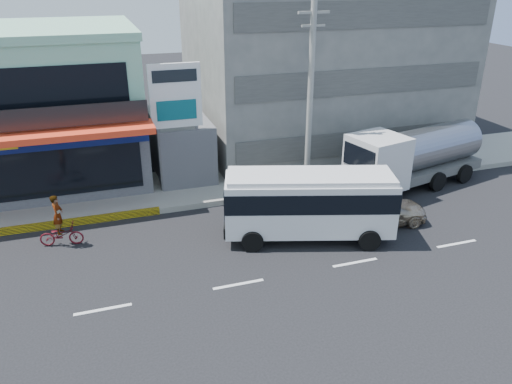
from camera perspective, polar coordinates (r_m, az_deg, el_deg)
ground at (r=19.41m, az=-2.02°, el=-10.50°), size 120.00×120.00×0.00m
sidewalk at (r=28.73m, az=2.25°, el=1.77°), size 70.00×5.00×0.30m
shop_building at (r=30.41m, az=-24.79°, el=8.47°), size 12.40×11.70×8.00m
concrete_building at (r=33.86m, az=7.40°, el=17.00°), size 16.00×12.00×14.00m
gap_structure at (r=29.25m, az=-8.69°, el=5.26°), size 3.00×6.00×3.50m
satellite_dish at (r=27.78m, az=-8.56°, el=8.21°), size 1.50×1.50×0.15m
billboard at (r=25.64m, az=-9.13°, el=9.99°), size 2.60×0.18×6.90m
utility_pole_near at (r=25.72m, az=6.20°, el=10.70°), size 1.60×0.30×10.00m
minibus at (r=21.84m, az=6.12°, el=-0.96°), size 7.70×4.39×3.07m
sedan at (r=24.07m, az=13.90°, el=-1.95°), size 4.59×2.25×1.51m
tanker_truck at (r=28.42m, az=17.38°, el=3.94°), size 8.77×4.32×3.32m
motorcycle_rider at (r=23.19m, az=-21.46°, el=-3.95°), size 1.93×0.96×2.36m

